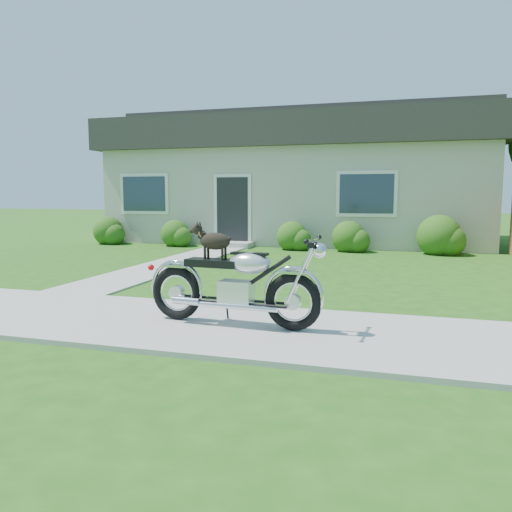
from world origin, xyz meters
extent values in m
plane|color=#235114|center=(0.00, 0.00, 0.00)|extent=(80.00, 80.00, 0.00)
cube|color=#9E9B93|center=(0.00, 0.00, 0.02)|extent=(24.00, 2.20, 0.04)
cube|color=#9E9B93|center=(-1.50, 5.00, 0.01)|extent=(1.20, 8.00, 0.03)
cube|color=beige|center=(0.00, 12.00, 1.50)|extent=(12.00, 6.00, 3.00)
cube|color=#2D2B28|center=(0.00, 12.00, 3.50)|extent=(12.60, 6.60, 1.00)
cube|color=#2D2B28|center=(0.00, 12.00, 4.20)|extent=(12.60, 2.00, 0.60)
cube|color=black|center=(-1.50, 8.97, 1.05)|extent=(1.00, 0.06, 2.10)
cube|color=#9E9B93|center=(-1.50, 8.62, 0.08)|extent=(1.40, 0.70, 0.16)
cube|color=#2D3847|center=(-4.50, 8.97, 1.60)|extent=(1.70, 0.05, 1.30)
cube|color=#2D3847|center=(2.50, 8.97, 1.60)|extent=(1.70, 0.05, 1.30)
sphere|color=#2C5616|center=(-3.22, 8.50, 0.37)|extent=(0.87, 0.87, 0.87)
sphere|color=#2C5616|center=(4.44, 8.50, 0.48)|extent=(1.14, 1.14, 1.14)
sphere|color=#2C5616|center=(0.47, 8.50, 0.38)|extent=(0.88, 0.88, 0.88)
sphere|color=#2C5616|center=(2.08, 8.50, 0.39)|extent=(0.93, 0.93, 0.93)
sphere|color=#2C5616|center=(-5.57, 8.50, 0.41)|extent=(0.95, 0.95, 0.95)
imported|color=#215D18|center=(-3.36, 8.55, 0.34)|extent=(0.80, 0.77, 0.67)
imported|color=#256B1D|center=(0.43, 8.55, 0.37)|extent=(0.43, 0.43, 0.74)
torus|color=black|center=(2.36, -0.04, 0.38)|extent=(0.68, 0.15, 0.67)
torus|color=black|center=(0.86, 0.06, 0.38)|extent=(0.68, 0.15, 0.67)
cube|color=silver|center=(1.66, 0.01, 0.42)|extent=(0.41, 0.27, 0.30)
ellipsoid|color=silver|center=(1.83, 0.00, 0.79)|extent=(0.53, 0.32, 0.26)
cube|color=black|center=(1.36, 0.03, 0.78)|extent=(0.67, 0.30, 0.09)
cube|color=silver|center=(2.36, -0.04, 0.72)|extent=(0.31, 0.16, 0.03)
cube|color=silver|center=(0.86, 0.06, 0.72)|extent=(0.31, 0.16, 0.03)
cylinder|color=silver|center=(2.58, -0.05, 1.09)|extent=(0.07, 0.60, 0.03)
sphere|color=silver|center=(2.66, -0.06, 0.98)|extent=(0.18, 0.18, 0.17)
cylinder|color=silver|center=(1.65, -0.12, 0.29)|extent=(1.10, 0.13, 0.06)
ellipsoid|color=black|center=(1.39, 0.03, 1.04)|extent=(0.40, 0.21, 0.20)
sphere|color=black|center=(1.15, 0.04, 1.17)|extent=(0.13, 0.13, 0.13)
cylinder|color=black|center=(1.28, 0.08, 0.90)|extent=(0.03, 0.03, 0.16)
cylinder|color=black|center=(1.27, -0.01, 0.90)|extent=(0.03, 0.03, 0.16)
cylinder|color=black|center=(1.50, 0.06, 0.90)|extent=(0.03, 0.03, 0.16)
cylinder|color=black|center=(1.50, -0.03, 0.90)|extent=(0.03, 0.03, 0.16)
torus|color=#C08033|center=(1.21, 0.04, 1.12)|extent=(0.07, 0.11, 0.10)
camera|label=1|loc=(3.53, -5.49, 1.59)|focal=35.00mm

